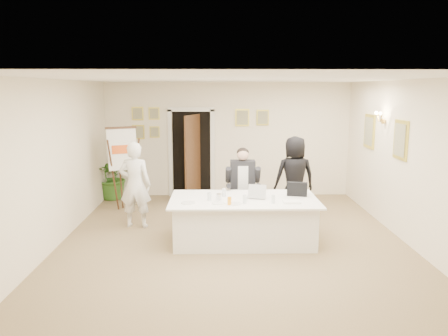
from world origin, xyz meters
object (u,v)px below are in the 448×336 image
Objects in this scene: standing_woman at (294,177)px; laptop at (256,190)px; laptop_bag at (297,189)px; steel_jug at (219,197)px; potted_palm at (113,176)px; paper_stack at (292,202)px; conference_table at (244,220)px; oj_glass at (229,201)px; seated_man at (243,186)px; flip_chart at (122,173)px; standing_man at (135,185)px.

standing_woman is 1.72m from laptop.
laptop_bag is at bearing 21.49° from laptop.
standing_woman is 2.25m from steel_jug.
potted_palm is 3.78× the size of paper_stack.
oj_glass reaches higher than conference_table.
potted_palm is (-2.99, 3.12, 0.16)m from conference_table.
conference_table is at bearing -150.71° from laptop.
paper_stack is (0.56, -0.35, -0.12)m from laptop.
steel_jug reaches higher than conference_table.
steel_jug is at bearing 40.47° from standing_woman.
seated_man is 1.49m from oj_glass.
seated_man is 1.24m from steel_jug.
flip_chart is 1.09× the size of standing_man.
seated_man is 11.81× the size of oj_glass.
laptop_bag is at bearing -47.14° from seated_man.
standing_man is at bearing 148.67° from steel_jug.
oj_glass reaches higher than paper_stack.
laptop_bag is (-0.19, -1.34, 0.05)m from standing_woman.
standing_woman reaches higher than seated_man.
seated_man is at bearing -34.47° from potted_palm.
steel_jug is (2.10, -2.19, -0.01)m from flip_chart.
standing_man is 2.39m from laptop.
laptop_bag is at bearing -28.87° from flip_chart.
seated_man is at bearing 149.05° from laptop_bag.
laptop is 0.67m from paper_stack.
laptop_bag is (0.91, -0.87, 0.13)m from seated_man.
laptop_bag reaches higher than steel_jug.
standing_woman is (1.14, 1.51, 0.45)m from conference_table.
laptop is (2.75, -2.03, 0.08)m from flip_chart.
standing_woman reaches higher than laptop.
steel_jug is at bearing -152.65° from laptop.
standing_woman is at bearing 78.60° from paper_stack.
laptop is at bearing 52.31° from standing_woman.
flip_chart is 5.13× the size of laptop_bag.
standing_man is (-2.07, -0.17, 0.06)m from seated_man.
laptop_bag is at bearing 10.25° from conference_table.
standing_woman is at bearing -8.99° from flip_chart.
laptop is (3.21, -3.06, 0.36)m from potted_palm.
conference_table is 7.22× the size of laptop_bag.
conference_table is 0.92m from paper_stack.
paper_stack is (0.78, -0.29, 0.40)m from conference_table.
oj_glass is at bearing -61.08° from steel_jug.
oj_glass is at bearing -122.80° from conference_table.
laptop is at bearing -36.37° from flip_chart.
standing_man is 3.04m from paper_stack.
flip_chart reaches higher than oj_glass.
seated_man reaches higher than steel_jug.
potted_palm is at bearing 127.63° from oj_glass.
steel_jug is at bearing -46.25° from flip_chart.
standing_man reaches higher than laptop_bag.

